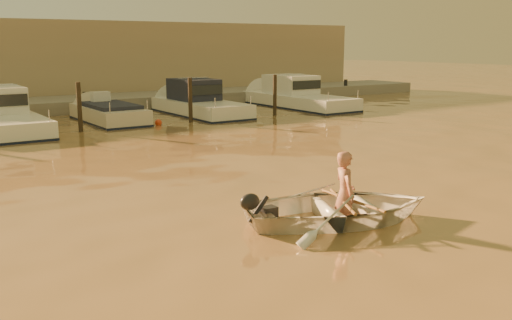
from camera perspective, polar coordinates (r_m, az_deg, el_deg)
ground_plane at (r=12.07m, az=3.84°, el=-5.37°), size 160.00×160.00×0.00m
dinghy at (r=11.59m, az=8.38°, el=-4.77°), size 4.54×3.87×0.80m
person at (r=11.55m, az=8.87°, el=-3.36°), size 0.60×0.73×1.73m
outboard_motor at (r=11.10m, az=1.19°, el=-5.36°), size 0.98×0.68×0.70m
oar_port at (r=11.65m, az=9.53°, el=-3.99°), size 0.33×2.09×0.13m
oar_starboard at (r=11.57m, az=8.62°, el=-4.07°), size 1.09×1.86×0.13m
moored_boat_2 at (r=25.62m, az=-24.24°, el=4.11°), size 2.57×8.50×1.75m
moored_boat_3 at (r=26.82m, az=-14.49°, el=4.19°), size 2.05×5.93×0.95m
moored_boat_4 at (r=28.69m, az=-5.60°, el=5.77°), size 2.38×7.29×1.75m
moored_boat_5 at (r=32.13m, az=4.29°, el=6.42°), size 2.53×8.39×1.75m
piling_2 at (r=24.05m, az=-17.23°, el=4.84°), size 0.18×0.18×2.20m
piling_3 at (r=25.94m, az=-6.58°, el=5.74°), size 0.18×0.18×2.20m
piling_4 at (r=28.41m, az=1.90°, el=6.32°), size 0.18×0.18×2.20m
fender_c at (r=22.88m, az=-20.56°, el=2.28°), size 0.30×0.30×0.30m
fender_d at (r=25.40m, az=-9.74°, el=3.71°), size 0.30×0.30×0.30m
fender_e at (r=26.83m, az=-0.77°, el=4.29°), size 0.30×0.30×0.30m
quay at (r=31.59m, az=-20.94°, el=4.73°), size 52.00×4.00×1.00m
waterfront_building at (r=36.80m, az=-23.22°, el=8.95°), size 46.00×7.00×4.80m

